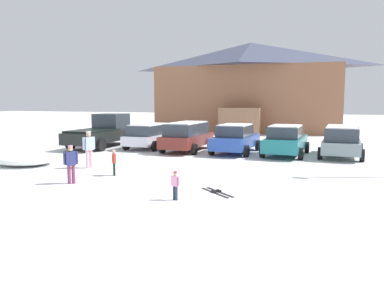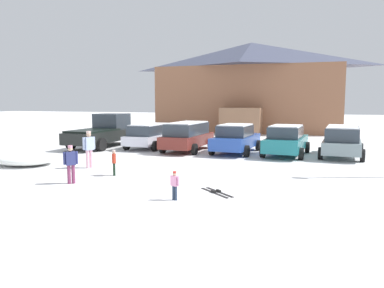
# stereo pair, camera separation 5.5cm
# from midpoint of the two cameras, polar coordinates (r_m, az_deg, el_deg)

# --- Properties ---
(ground) EXTENTS (160.00, 160.00, 0.00)m
(ground) POSITION_cam_midpoint_polar(r_m,az_deg,el_deg) (10.74, -12.76, -9.86)
(ground) COLOR white
(ski_lodge) EXTENTS (18.07, 11.74, 8.87)m
(ski_lodge) POSITION_cam_midpoint_polar(r_m,az_deg,el_deg) (39.16, 8.78, 8.68)
(ski_lodge) COLOR #8D5B40
(ski_lodge) RESTS_ON ground
(parked_white_suv) EXTENTS (2.23, 4.28, 1.56)m
(parked_white_suv) POSITION_cam_midpoint_polar(r_m,az_deg,el_deg) (24.00, -6.58, 1.38)
(parked_white_suv) COLOR silver
(parked_white_suv) RESTS_ON ground
(parked_maroon_van) EXTENTS (2.32, 4.81, 1.74)m
(parked_maroon_van) POSITION_cam_midpoint_polar(r_m,az_deg,el_deg) (22.55, -0.82, 1.31)
(parked_maroon_van) COLOR maroon
(parked_maroon_van) RESTS_ON ground
(parked_blue_hatchback) EXTENTS (2.44, 4.72, 1.68)m
(parked_blue_hatchback) POSITION_cam_midpoint_polar(r_m,az_deg,el_deg) (21.82, 6.58, 0.85)
(parked_blue_hatchback) COLOR #264AA5
(parked_blue_hatchback) RESTS_ON ground
(parked_teal_hatchback) EXTENTS (2.48, 4.77, 1.68)m
(parked_teal_hatchback) POSITION_cam_midpoint_polar(r_m,az_deg,el_deg) (21.37, 14.02, 0.58)
(parked_teal_hatchback) COLOR #1D767D
(parked_teal_hatchback) RESTS_ON ground
(parked_grey_wagon) EXTENTS (2.45, 4.63, 1.67)m
(parked_grey_wagon) POSITION_cam_midpoint_polar(r_m,az_deg,el_deg) (21.67, 21.77, 0.53)
(parked_grey_wagon) COLOR gray
(parked_grey_wagon) RESTS_ON ground
(pickup_truck) EXTENTS (2.57, 6.01, 2.15)m
(pickup_truck) POSITION_cam_midpoint_polar(r_m,az_deg,el_deg) (25.34, -13.32, 1.85)
(pickup_truck) COLOR black
(pickup_truck) RESTS_ON ground
(skier_teen_in_navy_coat) EXTENTS (0.40, 0.40, 1.41)m
(skier_teen_in_navy_coat) POSITION_cam_midpoint_polar(r_m,az_deg,el_deg) (14.30, -18.08, -2.66)
(skier_teen_in_navy_coat) COLOR #7A3457
(skier_teen_in_navy_coat) RESTS_ON ground
(skier_adult_in_blue_parka) EXTENTS (0.38, 0.57, 1.67)m
(skier_adult_in_blue_parka) POSITION_cam_midpoint_polar(r_m,az_deg,el_deg) (17.39, -15.53, -0.49)
(skier_adult_in_blue_parka) COLOR #EBB2C5
(skier_adult_in_blue_parka) RESTS_ON ground
(skier_child_in_pink_snowsuit) EXTENTS (0.32, 0.19, 0.89)m
(skier_child_in_pink_snowsuit) POSITION_cam_midpoint_polar(r_m,az_deg,el_deg) (11.44, -2.72, -6.08)
(skier_child_in_pink_snowsuit) COLOR #2A3850
(skier_child_in_pink_snowsuit) RESTS_ON ground
(skier_child_in_red_jacket) EXTENTS (0.26, 0.35, 1.05)m
(skier_child_in_red_jacket) POSITION_cam_midpoint_polar(r_m,az_deg,el_deg) (15.44, -11.89, -2.57)
(skier_child_in_red_jacket) COLOR black
(skier_child_in_red_jacket) RESTS_ON ground
(pair_of_skis) EXTENTS (1.34, 1.26, 0.08)m
(pair_of_skis) POSITION_cam_midpoint_polar(r_m,az_deg,el_deg) (12.45, 3.70, -7.33)
(pair_of_skis) COLOR #262527
(pair_of_skis) RESTS_ON ground
(plowed_snow_pile) EXTENTS (3.03, 2.43, 0.62)m
(plowed_snow_pile) POSITION_cam_midpoint_polar(r_m,az_deg,el_deg) (19.36, -24.29, -2.01)
(plowed_snow_pile) COLOR white
(plowed_snow_pile) RESTS_ON ground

